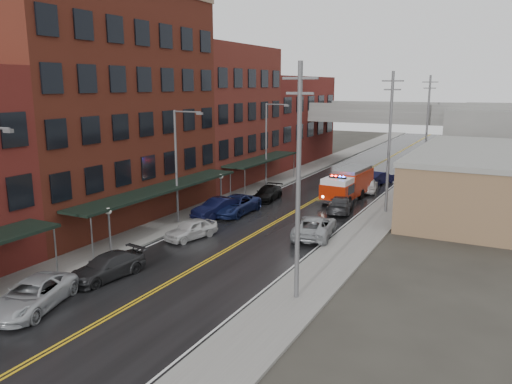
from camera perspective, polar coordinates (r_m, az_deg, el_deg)
The scene contains 30 objects.
road at distance 42.23m, azimuth 3.47°, elevation -2.79°, with size 11.00×160.00×0.02m, color black.
sidewalk_left at distance 45.55m, azimuth -4.97°, elevation -1.62°, with size 3.00×160.00×0.15m, color slate.
sidewalk_right at distance 39.96m, azimuth 13.11°, elevation -3.87°, with size 3.00×160.00×0.15m, color slate.
curb_left at distance 44.71m, azimuth -3.17°, elevation -1.86°, with size 0.30×160.00×0.15m, color gray.
curb_right at distance 40.36m, azimuth 10.84°, elevation -3.61°, with size 0.30×160.00×0.15m, color gray.
brick_building_b at distance 42.50m, azimuth -17.30°, elevation 9.07°, with size 9.00×20.00×18.00m, color #531C16.
brick_building_c at distance 56.43m, azimuth -4.60°, elevation 8.68°, with size 9.00×15.00×15.00m, color maroon.
brick_building_far at distance 71.96m, azimuth 2.85°, elevation 8.25°, with size 9.00×20.00×12.00m, color maroon.
tan_building at distance 48.12m, azimuth 26.35°, elevation 0.84°, with size 14.00×22.00×5.00m, color #816345.
awning_1 at distance 39.43m, azimuth -10.69°, elevation 0.38°, with size 2.60×18.00×3.09m.
awning_2 at distance 54.07m, azimuth 0.74°, elevation 3.75°, with size 2.60×13.00×3.09m.
globe_lamp_1 at distance 33.74m, azimuth -16.46°, elevation -3.08°, with size 0.44×0.44×3.12m.
globe_lamp_2 at distance 44.60m, azimuth -4.04°, elevation 1.04°, with size 0.44×0.44×3.12m.
street_lamp_1 at distance 39.27m, azimuth -8.83°, elevation 3.66°, with size 2.64×0.22×9.00m.
street_lamp_2 at distance 52.94m, azimuth 1.42°, elevation 5.97°, with size 2.64×0.22×9.00m.
utility_pole_0 at distance 24.61m, azimuth 4.87°, elevation 1.37°, with size 1.80×0.24×12.00m.
utility_pole_1 at distance 43.60m, azimuth 15.02°, elevation 5.71°, with size 1.80×0.24×12.00m.
utility_pole_2 at distance 63.21m, azimuth 18.98°, elevation 7.35°, with size 1.80×0.24×12.00m.
overpass at distance 71.45m, azimuth 14.06°, elevation 7.87°, with size 40.00×10.00×7.50m.
fire_truck at distance 48.80m, azimuth 10.43°, elevation 0.97°, with size 3.60×8.19×2.94m.
parked_car_left_2 at distance 27.43m, azimuth -24.22°, elevation -10.72°, with size 2.43×5.26×1.46m, color #ABAFB3.
parked_car_left_3 at distance 30.14m, azimuth -16.63°, elevation -8.16°, with size 1.93×4.75×1.38m, color #262628.
parked_car_left_4 at distance 36.32m, azimuth -7.42°, elevation -4.23°, with size 1.66×4.14×1.41m, color silver.
parked_car_left_5 at distance 41.88m, azimuth -4.35°, elevation -1.82°, with size 1.69×4.85×1.60m, color black.
parked_car_left_6 at distance 42.86m, azimuth -2.41°, elevation -1.49°, with size 2.61×5.66×1.57m, color #121B44.
parked_car_left_7 at distance 47.98m, azimuth 1.32°, elevation -0.14°, with size 1.87×4.61×1.34m, color black.
parked_car_right_0 at distance 36.68m, azimuth 6.73°, elevation -3.93°, with size 2.58×5.60×1.56m, color #919598.
parked_car_right_1 at distance 44.08m, azimuth 9.64°, elevation -1.38°, with size 1.97×4.84×1.40m, color #28282B.
parked_car_right_2 at distance 52.82m, azimuth 12.73°, elevation 0.79°, with size 1.78×4.41×1.50m, color silver.
parked_car_right_3 at distance 57.54m, azimuth 13.98°, elevation 1.62°, with size 1.52×4.36×1.44m, color black.
Camera 1 is at (16.37, -7.38, 10.90)m, focal length 35.00 mm.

